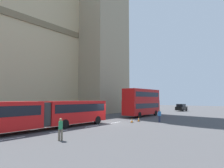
{
  "coord_description": "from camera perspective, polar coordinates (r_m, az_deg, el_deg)",
  "views": [
    {
      "loc": [
        -20.21,
        -16.24,
        3.13
      ],
      "look_at": [
        4.68,
        3.11,
        5.49
      ],
      "focal_mm": 32.32,
      "sensor_mm": 36.0,
      "label": 1
    }
  ],
  "objects": [
    {
      "name": "sedan_lead",
      "position": [
        56.04,
        19.02,
        -6.31
      ],
      "size": [
        4.4,
        1.86,
        1.85
      ],
      "color": "black",
      "rests_on": "ground_plane"
    },
    {
      "name": "pedestrian_by_kerb",
      "position": [
        28.31,
        13.25,
        -8.65
      ],
      "size": [
        0.46,
        0.43,
        1.69
      ],
      "color": "#262D4C",
      "rests_on": "ground_plane"
    },
    {
      "name": "traffic_cone_west",
      "position": [
        27.36,
        5.65,
        -10.23
      ],
      "size": [
        0.36,
        0.36,
        0.58
      ],
      "color": "black",
      "rests_on": "ground_plane"
    },
    {
      "name": "double_decker_bus",
      "position": [
        37.16,
        8.5,
        -4.88
      ],
      "size": [
        9.43,
        2.54,
        4.9
      ],
      "color": "red",
      "rests_on": "ground_plane"
    },
    {
      "name": "lane_centre_marking",
      "position": [
        22.2,
        -9.91,
        -12.31
      ],
      "size": [
        25.2,
        0.16,
        0.01
      ],
      "color": "silver",
      "rests_on": "ground_plane"
    },
    {
      "name": "ground_plane",
      "position": [
        26.12,
        -0.93,
        -11.16
      ],
      "size": [
        160.0,
        160.0,
        0.0
      ],
      "primitive_type": "plane",
      "color": "#424244"
    },
    {
      "name": "traffic_cone_middle",
      "position": [
        28.83,
        7.55,
        -9.91
      ],
      "size": [
        0.36,
        0.36,
        0.58
      ],
      "color": "black",
      "rests_on": "ground_plane"
    },
    {
      "name": "pedestrian_near_cones",
      "position": [
        16.06,
        -14.35,
        -12.08
      ],
      "size": [
        0.46,
        0.44,
        1.69
      ],
      "color": "#726651",
      "rests_on": "ground_plane"
    },
    {
      "name": "articulated_bus",
      "position": [
        21.74,
        -19.49,
        -7.68
      ],
      "size": [
        17.53,
        2.54,
        2.9
      ],
      "color": "red",
      "rests_on": "ground_plane"
    }
  ]
}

